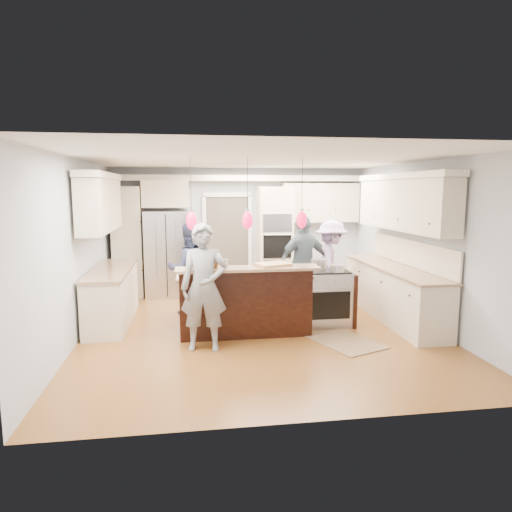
{
  "coord_description": "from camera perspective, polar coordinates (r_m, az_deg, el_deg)",
  "views": [
    {
      "loc": [
        -1.09,
        -7.02,
        2.24
      ],
      "look_at": [
        0.0,
        0.35,
        1.15
      ],
      "focal_mm": 32.0,
      "sensor_mm": 36.0,
      "label": 1
    }
  ],
  "objects": [
    {
      "name": "ground_plane",
      "position": [
        7.45,
        0.4,
        -9.17
      ],
      "size": [
        6.0,
        6.0,
        0.0
      ],
      "primitive_type": "plane",
      "color": "olive",
      "rests_on": "ground"
    },
    {
      "name": "room_shell",
      "position": [
        7.12,
        0.42,
        4.93
      ],
      "size": [
        5.54,
        6.04,
        2.72
      ],
      "color": "#B2BCC6",
      "rests_on": "ground"
    },
    {
      "name": "refrigerator",
      "position": [
        9.77,
        -11.04,
        0.28
      ],
      "size": [
        0.9,
        0.7,
        1.8
      ],
      "primitive_type": "cube",
      "color": "#B7B7BC",
      "rests_on": "ground"
    },
    {
      "name": "oven_column",
      "position": [
        9.92,
        2.32,
        2.01
      ],
      "size": [
        0.72,
        0.69,
        2.3
      ],
      "color": "beige",
      "rests_on": "ground"
    },
    {
      "name": "back_upper_cabinets",
      "position": [
        9.81,
        -6.42,
        4.93
      ],
      "size": [
        5.3,
        0.61,
        2.54
      ],
      "color": "beige",
      "rests_on": "ground"
    },
    {
      "name": "right_counter_run",
      "position": [
        8.22,
        17.16,
        -0.34
      ],
      "size": [
        0.64,
        3.1,
        2.51
      ],
      "color": "beige",
      "rests_on": "ground"
    },
    {
      "name": "left_cabinets",
      "position": [
        8.03,
        -18.03,
        -0.58
      ],
      "size": [
        0.64,
        2.3,
        2.51
      ],
      "color": "beige",
      "rests_on": "ground"
    },
    {
      "name": "kitchen_island",
      "position": [
        7.36,
        -1.6,
        -5.48
      ],
      "size": [
        2.1,
        1.46,
        1.12
      ],
      "color": "black",
      "rests_on": "ground"
    },
    {
      "name": "island_range",
      "position": [
        7.73,
        8.8,
        -5.12
      ],
      "size": [
        0.82,
        0.71,
        0.92
      ],
      "color": "#B7B7BC",
      "rests_on": "ground"
    },
    {
      "name": "pendant_lights",
      "position": [
        6.58,
        -1.06,
        4.52
      ],
      "size": [
        1.75,
        0.15,
        1.03
      ],
      "color": "black",
      "rests_on": "ground"
    },
    {
      "name": "person_bar_end",
      "position": [
        6.39,
        -6.52,
        -3.92
      ],
      "size": [
        0.7,
        0.5,
        1.78
      ],
      "primitive_type": "imported",
      "rotation": [
        0.0,
        0.0,
        -0.12
      ],
      "color": "gray",
      "rests_on": "ground"
    },
    {
      "name": "person_far_left",
      "position": [
        8.32,
        -8.36,
        -1.59
      ],
      "size": [
        0.91,
        0.78,
        1.64
      ],
      "primitive_type": "imported",
      "rotation": [
        0.0,
        0.0,
        3.36
      ],
      "color": "navy",
      "rests_on": "ground"
    },
    {
      "name": "person_far_right",
      "position": [
        8.48,
        5.96,
        -0.87
      ],
      "size": [
        1.13,
        0.74,
        1.78
      ],
      "primitive_type": "imported",
      "rotation": [
        0.0,
        0.0,
        3.46
      ],
      "color": "slate",
      "rests_on": "ground"
    },
    {
      "name": "person_range_side",
      "position": [
        8.86,
        9.37,
        -0.94
      ],
      "size": [
        0.8,
        1.17,
        1.66
      ],
      "primitive_type": "imported",
      "rotation": [
        0.0,
        0.0,
        1.39
      ],
      "color": "#A28CBD",
      "rests_on": "ground"
    },
    {
      "name": "floor_rug",
      "position": [
        6.99,
        11.04,
        -10.46
      ],
      "size": [
        1.1,
        1.29,
        0.01
      ],
      "primitive_type": "cube",
      "rotation": [
        0.0,
        0.0,
        0.38
      ],
      "color": "#8E714D",
      "rests_on": "ground"
    },
    {
      "name": "water_bottle",
      "position": [
        6.49,
        -6.79,
        -0.51
      ],
      "size": [
        0.06,
        0.06,
        0.26
      ],
      "primitive_type": "cylinder",
      "rotation": [
        0.0,
        0.0,
        -0.07
      ],
      "color": "silver",
      "rests_on": "kitchen_island"
    },
    {
      "name": "beer_bottle_a",
      "position": [
        6.58,
        -6.31,
        -0.4
      ],
      "size": [
        0.07,
        0.07,
        0.25
      ],
      "primitive_type": "cylinder",
      "rotation": [
        0.0,
        0.0,
        -0.13
      ],
      "color": "#47260C",
      "rests_on": "kitchen_island"
    },
    {
      "name": "beer_bottle_b",
      "position": [
        6.54,
        -5.09,
        -0.43
      ],
      "size": [
        0.09,
        0.09,
        0.26
      ],
      "primitive_type": "cylinder",
      "rotation": [
        0.0,
        0.0,
        0.43
      ],
      "color": "#47260C",
      "rests_on": "kitchen_island"
    },
    {
      "name": "beer_bottle_c",
      "position": [
        6.58,
        -5.91,
        -0.54
      ],
      "size": [
        0.07,
        0.07,
        0.22
      ],
      "primitive_type": "cylinder",
      "rotation": [
        0.0,
        0.0,
        0.2
      ],
      "color": "#47260C",
      "rests_on": "kitchen_island"
    },
    {
      "name": "drink_can",
      "position": [
        6.55,
        -3.8,
        -0.97
      ],
      "size": [
        0.09,
        0.09,
        0.13
      ],
      "primitive_type": "cylinder",
      "rotation": [
        0.0,
        0.0,
        0.28
      ],
      "color": "#B7B7BC",
      "rests_on": "kitchen_island"
    },
    {
      "name": "cutting_board",
      "position": [
        6.76,
        2.14,
        -1.06
      ],
      "size": [
        0.58,
        0.5,
        0.04
      ],
      "primitive_type": "cube",
      "rotation": [
        0.0,
        0.0,
        0.36
      ],
      "color": "tan",
      "rests_on": "kitchen_island"
    },
    {
      "name": "pot_large",
      "position": [
        7.78,
        7.88,
        -0.95
      ],
      "size": [
        0.27,
        0.27,
        0.16
      ],
      "primitive_type": "cylinder",
      "color": "#B7B7BC",
      "rests_on": "island_range"
    },
    {
      "name": "pot_small",
      "position": [
        7.49,
        10.13,
        -1.52
      ],
      "size": [
        0.23,
        0.23,
        0.11
      ],
      "primitive_type": "cylinder",
      "color": "#B7B7BC",
      "rests_on": "island_range"
    }
  ]
}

